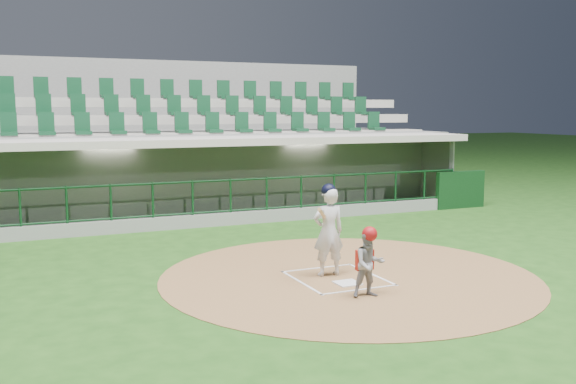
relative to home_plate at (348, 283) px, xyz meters
name	(u,v)px	position (x,y,z in m)	size (l,w,h in m)	color
ground	(330,275)	(0.00, 0.70, -0.02)	(120.00, 120.00, 0.00)	#1C4513
dirt_circle	(349,276)	(0.30, 0.50, -0.02)	(7.20, 7.20, 0.01)	brown
home_plate	(348,283)	(0.00, 0.00, 0.00)	(0.43, 0.43, 0.02)	silver
batter_box_chalk	(337,278)	(0.00, 0.40, 0.00)	(1.55, 1.80, 0.01)	white
dugout_structure	(211,183)	(0.01, 8.53, 0.94)	(16.40, 3.70, 3.00)	gray
seating_deck	(184,161)	(0.00, 11.61, 1.40)	(17.00, 6.72, 5.15)	slate
batter	(328,230)	(-0.05, 0.68, 0.88)	(0.86, 0.87, 1.77)	silver
catcher	(369,262)	(-0.07, -0.86, 0.59)	(0.60, 0.50, 1.21)	gray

